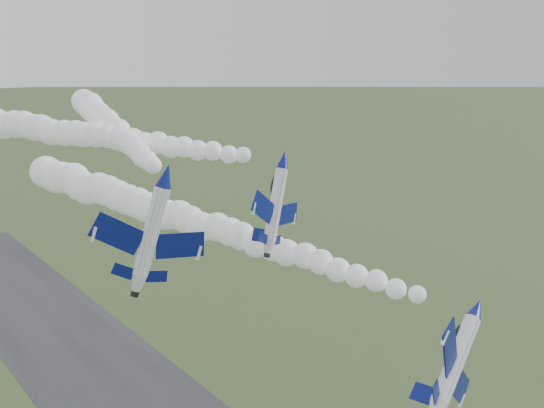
{
  "coord_description": "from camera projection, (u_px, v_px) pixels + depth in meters",
  "views": [
    {
      "loc": [
        -35.8,
        -35.19,
        54.8
      ],
      "look_at": [
        3.4,
        14.25,
        39.0
      ],
      "focal_mm": 40.0,
      "sensor_mm": 36.0,
      "label": 1
    }
  ],
  "objects": [
    {
      "name": "smoke_trail_jet_pair_right",
      "position": [
        69.0,
        132.0,
        82.82
      ],
      "size": [
        27.01,
        60.51,
        4.67
      ],
      "primitive_type": null,
      "rotation": [
        0.0,
        0.0,
        0.37
      ],
      "color": "white"
    },
    {
      "name": "smoke_trail_jet_lead",
      "position": [
        185.0,
        218.0,
        80.22
      ],
      "size": [
        24.25,
        71.7,
        5.34
      ],
      "primitive_type": null,
      "rotation": [
        0.0,
        0.0,
        0.27
      ],
      "color": "white"
    },
    {
      "name": "smoke_trail_jet_pair_left",
      "position": [
        109.0,
        124.0,
        87.56
      ],
      "size": [
        21.35,
        61.12,
        4.61
      ],
      "primitive_type": null,
      "rotation": [
        0.0,
        0.0,
        -0.28
      ],
      "color": "white"
    },
    {
      "name": "jet_pair_right",
      "position": [
        284.0,
        159.0,
        65.3
      ],
      "size": [
        9.33,
        11.4,
        3.92
      ],
      "rotation": [
        0.0,
        0.35,
        0.37
      ],
      "color": "silver"
    },
    {
      "name": "jet_lead",
      "position": [
        478.0,
        309.0,
        56.1
      ],
      "size": [
        6.68,
        13.27,
        9.25
      ],
      "rotation": [
        0.0,
        0.98,
        0.27
      ],
      "color": "silver"
    },
    {
      "name": "jet_pair_left",
      "position": [
        166.0,
        176.0,
        56.91
      ],
      "size": [
        10.8,
        13.15,
        4.24
      ],
      "rotation": [
        0.0,
        0.3,
        -0.28
      ],
      "color": "silver"
    }
  ]
}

